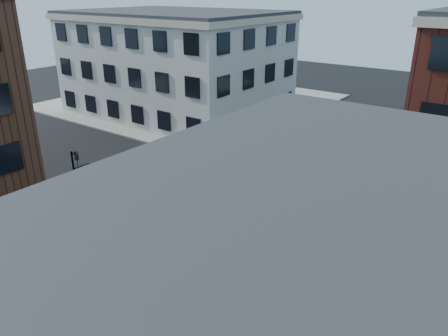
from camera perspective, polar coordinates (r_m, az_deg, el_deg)
name	(u,v)px	position (r m, az deg, el deg)	size (l,w,h in m)	color
ground	(230,209)	(29.10, 0.84, -5.33)	(120.00, 120.00, 0.00)	black
sidewalk_nw	(193,101)	(56.87, -4.09, 8.72)	(30.00, 30.00, 0.15)	gray
building_nw	(176,65)	(50.82, -6.23, 13.23)	(22.00, 16.00, 11.00)	beige
tree_near	(398,146)	(33.47, 21.83, 2.69)	(2.69, 2.69, 4.49)	black
tree_far	(420,129)	(39.16, 24.19, 4.62)	(2.43, 2.43, 4.07)	black
signal_pole	(77,178)	(28.07, -18.59, -1.21)	(1.29, 1.24, 4.60)	black
box_truck	(398,257)	(22.84, 21.76, -10.73)	(7.31, 2.77, 3.25)	silver
traffic_cone	(109,215)	(28.64, -14.77, -5.90)	(0.44, 0.44, 0.68)	#CB5F09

